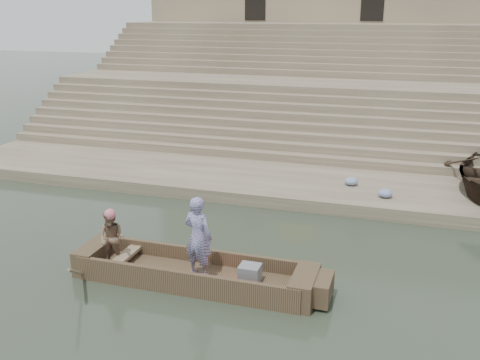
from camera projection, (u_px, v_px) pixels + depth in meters
The scene contains 12 objects.
ground at pixel (358, 330), 10.55m from camera, with size 120.00×120.00×0.00m, color #283225.
lower_landing at pixel (383, 193), 17.77m from camera, with size 32.00×4.00×0.40m, color gray.
mid_landing at pixel (396, 116), 24.23m from camera, with size 32.00×3.00×2.80m, color gray.
upper_landing at pixel (402, 72), 30.23m from camera, with size 32.00×3.00×5.20m, color gray.
ghat_steps at pixel (398, 101), 25.64m from camera, with size 32.00×11.00×5.20m.
building_wall at pixel (409, 15), 32.96m from camera, with size 32.00×5.07×11.20m.
main_rowboat at pixel (194, 278), 12.38m from camera, with size 5.00×1.30×0.22m, color brown.
rowboat_trim at pixel (202, 271), 12.25m from camera, with size 6.04×2.63×2.00m.
standing_man at pixel (198, 237), 11.98m from camera, with size 0.69×0.45×1.88m, color navy.
rowing_man at pixel (112, 239), 12.57m from camera, with size 0.65×0.50×1.33m, color #297D56.
television at pixel (249, 274), 11.91m from camera, with size 0.46×0.42×0.40m.
cloth_bundles at pixel (465, 193), 16.79m from camera, with size 9.79×1.85×0.26m.
Camera 1 is at (0.56, -9.45, 5.97)m, focal length 40.59 mm.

